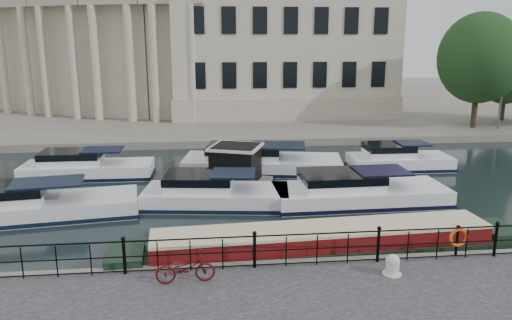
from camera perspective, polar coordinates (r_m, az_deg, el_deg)
The scene contains 10 objects.
ground_plane at distance 18.36m, azimuth -0.90°, elevation -10.67°, with size 160.00×160.00×0.00m, color black.
far_bank at distance 56.16m, azimuth -4.56°, elevation 6.19°, with size 120.00×42.00×0.55m, color #6B665B.
railing at distance 15.83m, azimuth -0.16°, elevation -10.05°, with size 24.14×0.14×1.22m.
civic_building at distance 51.37m, azimuth -5.70°, elevation 13.04°, with size 53.55×31.84×16.85m.
bicycle at distance 15.15m, azimuth -8.08°, elevation -12.12°, with size 0.61×1.75×0.92m, color #430B10.
mooring_bollard at distance 16.09m, azimuth 15.33°, elevation -11.50°, with size 0.58×0.58×0.65m.
life_ring_post at distance 17.84m, azimuth 22.12°, elevation -8.24°, with size 0.65×0.18×1.07m.
narrowboat at distance 17.97m, azimuth 7.59°, elevation -10.09°, with size 14.93×2.84×1.54m.
harbour_hut at distance 26.42m, azimuth -2.30°, elevation -0.82°, with size 4.17×3.84×2.21m.
cabin_cruisers at distance 25.77m, azimuth -4.03°, elevation -2.57°, with size 27.67×11.26×1.99m.
Camera 1 is at (-1.50, -16.66, 7.58)m, focal length 35.00 mm.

